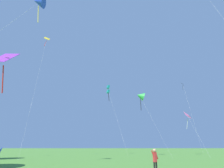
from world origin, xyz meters
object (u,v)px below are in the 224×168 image
Objects in this scene: kite_yellow_diamond at (45,45)px; kite_blue_delta at (39,2)px; kite_black_large at (184,88)px; person_near_tree at (155,159)px; kite_teal_box at (108,90)px; kite_green_small at (140,96)px; kite_pink_low at (188,118)px; kite_purple_streamer at (2,63)px.

kite_yellow_diamond reaches higher than kite_blue_delta.
kite_black_large reaches higher than person_near_tree.
kite_teal_box reaches higher than kite_green_small.
kite_yellow_diamond is 16.62m from kite_blue_delta.
kite_pink_low is at bearing -109.23° from kite_black_large.
kite_green_small reaches higher than person_near_tree.
kite_green_small is at bearing -156.18° from kite_black_large.
person_near_tree is (-3.59, -27.37, -11.20)m from kite_green_small.
kite_purple_streamer is (-6.43, -35.92, -8.60)m from kite_teal_box.
kite_teal_box reaches higher than person_near_tree.
kite_black_large is at bearing -3.75° from kite_teal_box.
person_near_tree is at bearing -115.20° from kite_black_large.
kite_black_large is 0.72× the size of kite_yellow_diamond.
kite_teal_box is 10.13× the size of person_near_tree.
person_near_tree is at bearing -27.99° from kite_blue_delta.
kite_pink_low is (-0.60, -1.72, -7.61)m from kite_black_large.
kite_black_large is 13.24m from kite_green_small.
kite_purple_streamer is at bearing -126.69° from kite_pink_low.
kite_teal_box is 0.84× the size of kite_blue_delta.
kite_blue_delta is (4.42, -15.77, -2.84)m from kite_yellow_diamond.
kite_green_small is (-11.72, -5.17, -3.33)m from kite_black_large.
kite_blue_delta reaches higher than person_near_tree.
kite_green_small reaches higher than kite_purple_streamer.
kite_blue_delta reaches higher than kite_purple_streamer.
kite_yellow_diamond is 1.22× the size of kite_blue_delta.
kite_blue_delta is (-1.93, 8.41, 11.93)m from kite_purple_streamer.
kite_yellow_diamond is 1.79× the size of kite_green_small.
kite_green_small is at bearing 15.09° from kite_yellow_diamond.
kite_teal_box is at bearing 176.25° from kite_black_large.
kite_teal_box is at bearing 170.77° from kite_pink_low.
kite_teal_box reaches higher than kite_purple_streamer.
kite_teal_box reaches higher than kite_pink_low.
kite_black_large is 33.77m from kite_yellow_diamond.
person_near_tree is (-14.71, -30.83, -6.92)m from kite_pink_low.
kite_black_large is at bearing 23.82° from kite_green_small.
kite_black_large is at bearing 70.77° from kite_pink_low.
kite_teal_box is at bearing 79.86° from kite_purple_streamer.
kite_blue_delta is (-27.10, -26.28, 3.26)m from kite_black_large.
person_near_tree is (-15.31, -32.55, -14.53)m from kite_black_large.
kite_black_large is 1.29× the size of kite_green_small.
kite_pink_low is 0.53× the size of kite_yellow_diamond.
kite_purple_streamer is at bearing -100.14° from kite_teal_box.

